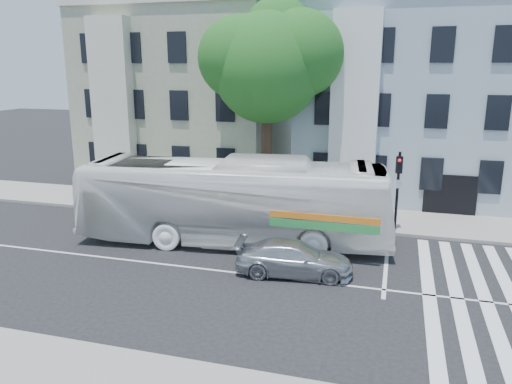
% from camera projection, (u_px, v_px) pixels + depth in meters
% --- Properties ---
extents(ground, '(120.00, 120.00, 0.00)m').
position_uv_depth(ground, '(210.00, 270.00, 19.17)').
color(ground, black).
rests_on(ground, ground).
extents(sidewalk_far, '(80.00, 4.00, 0.15)m').
position_uv_depth(sidewalk_far, '(264.00, 211.00, 26.61)').
color(sidewalk_far, gray).
rests_on(sidewalk_far, ground).
extents(building_left, '(12.00, 10.00, 11.00)m').
position_uv_depth(building_left, '(191.00, 98.00, 33.66)').
color(building_left, gray).
rests_on(building_left, ground).
extents(building_right, '(12.00, 10.00, 11.00)m').
position_uv_depth(building_right, '(407.00, 102.00, 29.94)').
color(building_right, '#9DAEBB').
rests_on(building_right, ground).
extents(street_tree, '(7.30, 5.90, 11.10)m').
position_uv_depth(street_tree, '(269.00, 61.00, 25.37)').
color(street_tree, '#2D2116').
rests_on(street_tree, ground).
extents(bus, '(4.68, 13.85, 3.78)m').
position_uv_depth(bus, '(234.00, 201.00, 21.72)').
color(bus, white).
rests_on(bus, ground).
extents(sedan, '(2.26, 4.55, 1.27)m').
position_uv_depth(sedan, '(294.00, 258.00, 18.63)').
color(sedan, '#B7B9BF').
rests_on(sedan, ground).
extents(hedge, '(8.50, 2.50, 0.70)m').
position_uv_depth(hedge, '(204.00, 208.00, 25.66)').
color(hedge, '#2A5F1F').
rests_on(hedge, sidewalk_far).
extents(traffic_signal, '(0.38, 0.52, 3.84)m').
position_uv_depth(traffic_signal, '(398.00, 182.00, 22.75)').
color(traffic_signal, black).
rests_on(traffic_signal, ground).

